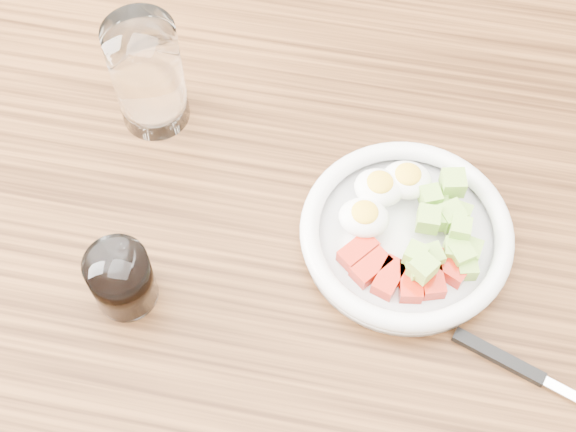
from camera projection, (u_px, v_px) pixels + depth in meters
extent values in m
cube|color=brown|center=(296.00, 250.00, 0.82)|extent=(1.50, 0.90, 0.04)
cylinder|color=white|center=(405.00, 239.00, 0.80)|extent=(0.20, 0.20, 0.01)
torus|color=white|center=(407.00, 232.00, 0.78)|extent=(0.21, 0.21, 0.02)
cube|color=#B61B0B|center=(358.00, 252.00, 0.77)|extent=(0.04, 0.04, 0.02)
cube|color=#B61B0B|center=(371.00, 267.00, 0.76)|extent=(0.04, 0.04, 0.02)
cube|color=#B61B0B|center=(389.00, 278.00, 0.76)|extent=(0.03, 0.04, 0.02)
cube|color=#B61B0B|center=(410.00, 282.00, 0.76)|extent=(0.03, 0.04, 0.02)
cube|color=#B61B0B|center=(431.00, 278.00, 0.76)|extent=(0.03, 0.04, 0.02)
cube|color=#B61B0B|center=(448.00, 267.00, 0.76)|extent=(0.04, 0.04, 0.02)
ellipsoid|color=white|center=(379.00, 188.00, 0.79)|extent=(0.05, 0.04, 0.03)
ellipsoid|color=yellow|center=(380.00, 182.00, 0.79)|extent=(0.03, 0.03, 0.01)
ellipsoid|color=white|center=(407.00, 180.00, 0.80)|extent=(0.05, 0.04, 0.03)
ellipsoid|color=yellow|center=(408.00, 174.00, 0.79)|extent=(0.03, 0.03, 0.01)
ellipsoid|color=white|center=(364.00, 218.00, 0.78)|extent=(0.05, 0.04, 0.03)
ellipsoid|color=yellow|center=(365.00, 212.00, 0.77)|extent=(0.03, 0.03, 0.01)
cube|color=#94BC48|center=(451.00, 216.00, 0.78)|extent=(0.03, 0.03, 0.02)
cube|color=#94BC48|center=(461.00, 255.00, 0.76)|extent=(0.03, 0.03, 0.02)
cube|color=#94BC48|center=(416.00, 255.00, 0.75)|extent=(0.02, 0.02, 0.02)
cube|color=#94BC48|center=(431.00, 257.00, 0.76)|extent=(0.03, 0.03, 0.02)
cube|color=#94BC48|center=(436.00, 203.00, 0.79)|extent=(0.02, 0.02, 0.02)
cube|color=#94BC48|center=(430.00, 197.00, 0.79)|extent=(0.03, 0.03, 0.02)
cube|color=#94BC48|center=(437.00, 201.00, 0.80)|extent=(0.02, 0.02, 0.02)
cube|color=#94BC48|center=(418.00, 268.00, 0.76)|extent=(0.03, 0.03, 0.02)
cube|color=#94BC48|center=(459.00, 215.00, 0.78)|extent=(0.02, 0.02, 0.02)
cube|color=#94BC48|center=(439.00, 218.00, 0.78)|extent=(0.02, 0.02, 0.02)
cube|color=#94BC48|center=(467.00, 268.00, 0.76)|extent=(0.02, 0.02, 0.02)
cube|color=#94BC48|center=(454.00, 250.00, 0.77)|extent=(0.02, 0.02, 0.02)
cube|color=#94BC48|center=(420.00, 270.00, 0.75)|extent=(0.03, 0.03, 0.02)
cube|color=#94BC48|center=(453.00, 183.00, 0.79)|extent=(0.03, 0.03, 0.02)
cube|color=#94BC48|center=(428.00, 219.00, 0.77)|extent=(0.02, 0.02, 0.02)
cube|color=#94BC48|center=(460.00, 229.00, 0.76)|extent=(0.02, 0.02, 0.02)
cube|color=#94BC48|center=(441.00, 209.00, 0.79)|extent=(0.03, 0.03, 0.02)
cube|color=#94BC48|center=(469.00, 251.00, 0.77)|extent=(0.02, 0.02, 0.02)
cube|color=#94BC48|center=(423.00, 268.00, 0.74)|extent=(0.03, 0.03, 0.02)
cube|color=black|center=(499.00, 357.00, 0.74)|extent=(0.09, 0.04, 0.01)
cube|color=silver|center=(571.00, 395.00, 0.72)|extent=(0.05, 0.03, 0.00)
cylinder|color=white|center=(148.00, 75.00, 0.82)|extent=(0.07, 0.07, 0.13)
cylinder|color=white|center=(122.00, 279.00, 0.74)|extent=(0.06, 0.06, 0.07)
cylinder|color=black|center=(122.00, 280.00, 0.74)|extent=(0.05, 0.05, 0.06)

